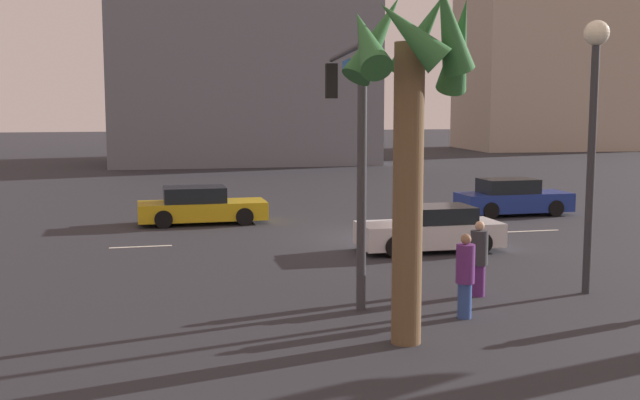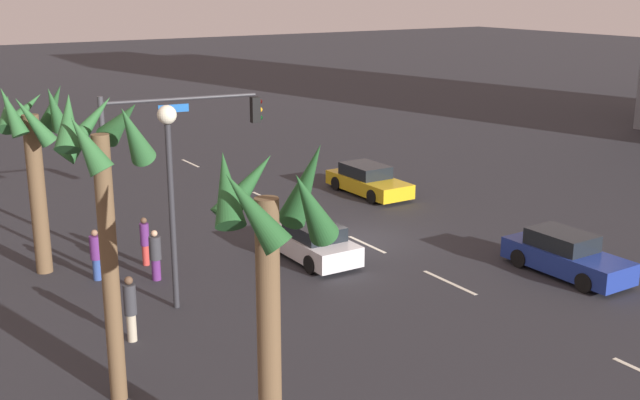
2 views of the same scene
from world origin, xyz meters
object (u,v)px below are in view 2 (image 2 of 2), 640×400
object	(u,v)px
car_2	(312,242)
traffic_signal	(164,143)
pedestrian_0	(130,307)
palm_tree_0	(271,245)
streetlamp	(170,169)
palm_tree_2	(34,141)
pedestrian_2	(145,240)
pedestrian_1	(96,254)
pedestrian_3	(155,254)
car_0	(368,181)
palm_tree_1	(103,175)
car_1	(566,255)

from	to	relation	value
car_2	traffic_signal	bearing A→B (deg)	47.29
pedestrian_0	palm_tree_0	xyz separation A→B (m)	(-7.62, -0.23, 3.90)
traffic_signal	streetlamp	bearing A→B (deg)	160.25
traffic_signal	palm_tree_2	bearing A→B (deg)	89.34
car_2	pedestrian_2	bearing A→B (deg)	64.22
pedestrian_1	palm_tree_2	distance (m)	4.20
pedestrian_0	pedestrian_3	distance (m)	4.67
pedestrian_0	car_0	bearing A→B (deg)	-57.52
pedestrian_2	palm_tree_1	world-z (taller)	palm_tree_1
pedestrian_3	palm_tree_2	size ratio (longest dim) A/B	0.27
traffic_signal	pedestrian_3	size ratio (longest dim) A/B	3.44
palm_tree_1	pedestrian_0	bearing A→B (deg)	-25.26
streetlamp	palm_tree_0	world-z (taller)	palm_tree_0
streetlamp	pedestrian_2	world-z (taller)	streetlamp
car_1	streetlamp	world-z (taller)	streetlamp
pedestrian_2	palm_tree_1	xyz separation A→B (m)	(-8.44, 3.83, 4.52)
car_0	car_1	bearing A→B (deg)	177.29
pedestrian_3	palm_tree_0	bearing A→B (deg)	170.05
pedestrian_3	palm_tree_1	size ratio (longest dim) A/B	0.23
palm_tree_0	palm_tree_1	bearing A→B (deg)	17.94
pedestrian_2	pedestrian_1	bearing A→B (deg)	105.09
pedestrian_1	palm_tree_1	bearing A→B (deg)	166.15
traffic_signal	car_0	bearing A→B (deg)	-76.40
car_1	pedestrian_2	xyz separation A→B (m)	(8.46, 11.66, 0.26)
palm_tree_2	pedestrian_0	bearing A→B (deg)	-174.69
car_0	pedestrian_0	world-z (taller)	pedestrian_0
car_0	pedestrian_0	distance (m)	17.48
streetlamp	car_1	bearing A→B (deg)	-109.68
car_1	streetlamp	size ratio (longest dim) A/B	0.73
pedestrian_0	pedestrian_3	bearing A→B (deg)	-29.29
car_0	pedestrian_3	distance (m)	13.55
streetlamp	pedestrian_2	distance (m)	5.36
traffic_signal	pedestrian_0	distance (m)	8.31
palm_tree_2	car_0	bearing A→B (deg)	-80.43
pedestrian_3	palm_tree_2	xyz separation A→B (m)	(2.72, 2.92, 3.66)
car_0	palm_tree_1	xyz separation A→B (m)	(-12.19, 16.07, 4.82)
car_0	streetlamp	distance (m)	15.46
car_1	pedestrian_3	size ratio (longest dim) A/B	2.60
palm_tree_1	pedestrian_3	bearing A→B (deg)	-27.68
car_2	pedestrian_1	bearing A→B (deg)	74.09
car_2	palm_tree_0	world-z (taller)	palm_tree_0
car_2	pedestrian_2	size ratio (longest dim) A/B	2.45
pedestrian_2	streetlamp	bearing A→B (deg)	172.20
pedestrian_0	car_2	bearing A→B (deg)	-68.17
pedestrian_3	palm_tree_0	size ratio (longest dim) A/B	0.25
pedestrian_2	palm_tree_2	bearing A→B (deg)	69.77
pedestrian_0	palm_tree_1	distance (m)	5.42
car_2	palm_tree_1	bearing A→B (deg)	123.07
pedestrian_0	pedestrian_1	xyz separation A→B (m)	(5.13, -0.63, -0.10)
pedestrian_1	palm_tree_2	xyz separation A→B (m)	(1.66, 1.27, 3.65)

